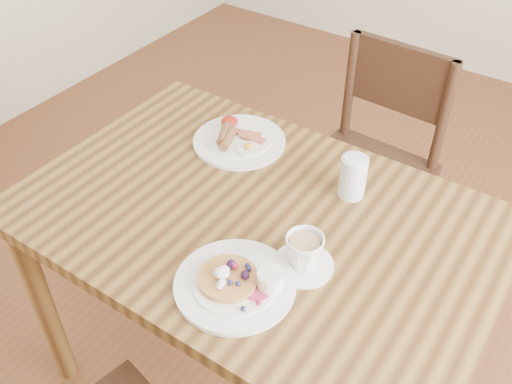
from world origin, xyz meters
TOP-DOWN VIEW (x-y plane):
  - ground at (0.00, 0.00)m, footprint 5.00×5.00m
  - dining_table at (0.00, 0.00)m, footprint 1.20×0.80m
  - chair_far at (0.02, 0.70)m, footprint 0.44×0.44m
  - pancake_plate at (0.10, -0.22)m, footprint 0.27×0.27m
  - breakfast_plate at (-0.22, 0.22)m, footprint 0.27×0.27m
  - teacup_saucer at (0.19, -0.09)m, footprint 0.14×0.14m
  - water_glass at (0.16, 0.20)m, footprint 0.07×0.07m

SIDE VIEW (x-z plane):
  - ground at x=0.00m, z-range 0.00..0.00m
  - chair_far at x=0.02m, z-range 0.05..0.93m
  - dining_table at x=0.00m, z-range 0.28..1.03m
  - breakfast_plate at x=-0.22m, z-range 0.74..0.78m
  - pancake_plate at x=0.10m, z-range 0.74..0.79m
  - teacup_saucer at x=0.19m, z-range 0.75..0.84m
  - water_glass at x=0.16m, z-range 0.75..0.86m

